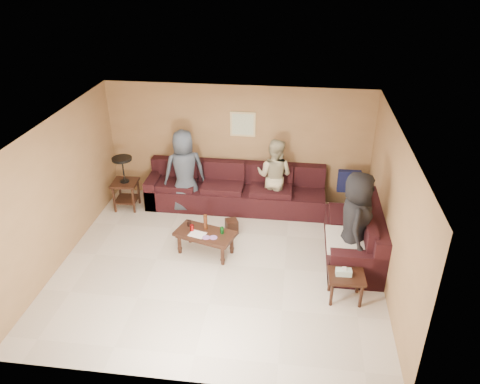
{
  "coord_description": "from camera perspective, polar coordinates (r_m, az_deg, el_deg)",
  "views": [
    {
      "loc": [
        1.19,
        -6.52,
        4.96
      ],
      "look_at": [
        0.25,
        0.85,
        1.0
      ],
      "focal_mm": 35.0,
      "sensor_mm": 36.0,
      "label": 1
    }
  ],
  "objects": [
    {
      "name": "side_table_right",
      "position": [
        7.5,
        12.77,
        -10.22
      ],
      "size": [
        0.57,
        0.47,
        0.6
      ],
      "rotation": [
        0.0,
        0.0,
        0.04
      ],
      "color": "black",
      "rests_on": "ground"
    },
    {
      "name": "sectional_sofa",
      "position": [
        9.29,
        3.98,
        -1.96
      ],
      "size": [
        4.65,
        2.9,
        0.97
      ],
      "color": "black",
      "rests_on": "ground"
    },
    {
      "name": "wall_art",
      "position": [
        9.63,
        0.35,
        8.27
      ],
      "size": [
        0.52,
        0.04,
        0.52
      ],
      "color": "tan",
      "rests_on": "ground"
    },
    {
      "name": "person_right",
      "position": [
        7.95,
        13.86,
        -3.6
      ],
      "size": [
        0.63,
        0.92,
        1.79
      ],
      "primitive_type": "imported",
      "rotation": [
        0.0,
        0.0,
        1.49
      ],
      "color": "black",
      "rests_on": "ground"
    },
    {
      "name": "room",
      "position": [
        7.41,
        -2.76,
        1.57
      ],
      "size": [
        5.6,
        5.5,
        2.5
      ],
      "color": "beige",
      "rests_on": "ground"
    },
    {
      "name": "coffee_table",
      "position": [
        8.37,
        -4.27,
        -5.28
      ],
      "size": [
        1.15,
        0.8,
        0.72
      ],
      "rotation": [
        0.0,
        0.0,
        -0.29
      ],
      "color": "black",
      "rests_on": "ground"
    },
    {
      "name": "end_table_left",
      "position": [
        9.95,
        -13.86,
        1.18
      ],
      "size": [
        0.53,
        0.53,
        1.15
      ],
      "rotation": [
        0.0,
        0.0,
        0.06
      ],
      "color": "black",
      "rests_on": "ground"
    },
    {
      "name": "person_middle",
      "position": [
        9.52,
        4.21,
        1.99
      ],
      "size": [
        0.91,
        0.8,
        1.58
      ],
      "primitive_type": "imported",
      "rotation": [
        0.0,
        0.0,
        2.84
      ],
      "color": "tan",
      "rests_on": "ground"
    },
    {
      "name": "waste_bin",
      "position": [
        9.05,
        -1.02,
        -4.17
      ],
      "size": [
        0.29,
        0.29,
        0.27
      ],
      "primitive_type": "cube",
      "rotation": [
        0.0,
        0.0,
        0.4
      ],
      "color": "black",
      "rests_on": "ground"
    },
    {
      "name": "person_left",
      "position": [
        9.58,
        -6.78,
        2.56
      ],
      "size": [
        1.0,
        0.84,
        1.73
      ],
      "primitive_type": "imported",
      "rotation": [
        0.0,
        0.0,
        3.55
      ],
      "color": "#333B47",
      "rests_on": "ground"
    }
  ]
}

